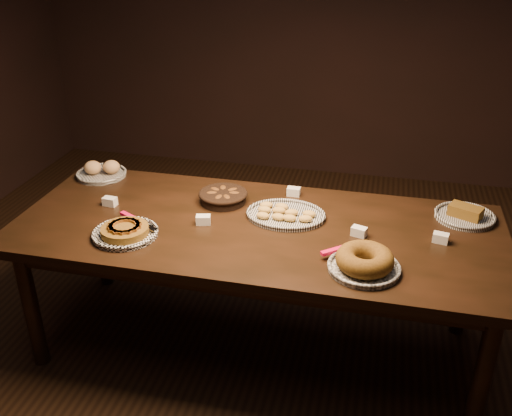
% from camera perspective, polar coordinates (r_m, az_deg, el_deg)
% --- Properties ---
extents(ground, '(5.00, 5.00, 0.00)m').
position_cam_1_polar(ground, '(3.23, 0.05, -13.51)').
color(ground, black).
rests_on(ground, ground).
extents(buffet_table, '(2.40, 1.00, 0.75)m').
position_cam_1_polar(buffet_table, '(2.84, 0.05, -3.06)').
color(buffet_table, black).
rests_on(buffet_table, ground).
extents(apple_tart_plate, '(0.31, 0.33, 0.06)m').
position_cam_1_polar(apple_tart_plate, '(2.77, -12.95, -2.31)').
color(apple_tart_plate, white).
rests_on(apple_tart_plate, buffet_table).
extents(madeleine_platter, '(0.40, 0.32, 0.05)m').
position_cam_1_polar(madeleine_platter, '(2.87, 2.92, -0.61)').
color(madeleine_platter, black).
rests_on(madeleine_platter, buffet_table).
extents(bundt_cake_plate, '(0.35, 0.38, 0.10)m').
position_cam_1_polar(bundt_cake_plate, '(2.48, 10.77, -5.31)').
color(bundt_cake_plate, black).
rests_on(bundt_cake_plate, buffet_table).
extents(croissant_basket, '(0.32, 0.32, 0.06)m').
position_cam_1_polar(croissant_basket, '(3.02, -3.30, 1.23)').
color(croissant_basket, black).
rests_on(croissant_basket, buffet_table).
extents(bread_roll_plate, '(0.29, 0.29, 0.09)m').
position_cam_1_polar(bread_roll_plate, '(3.45, -15.18, 3.56)').
color(bread_roll_plate, white).
rests_on(bread_roll_plate, buffet_table).
extents(loaf_plate, '(0.30, 0.30, 0.07)m').
position_cam_1_polar(loaf_plate, '(3.04, 20.16, -0.65)').
color(loaf_plate, black).
rests_on(loaf_plate, buffet_table).
extents(tent_cards, '(1.75, 0.48, 0.04)m').
position_cam_1_polar(tent_cards, '(2.85, 2.11, -0.74)').
color(tent_cards, white).
rests_on(tent_cards, buffet_table).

